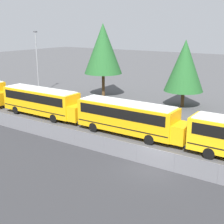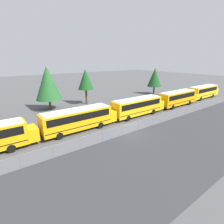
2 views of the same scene
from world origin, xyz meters
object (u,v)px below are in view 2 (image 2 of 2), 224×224
object	(u,v)px
school_bus_3	(138,105)
tree_1	(48,83)
school_bus_5	(204,91)
school_bus_2	(79,118)
tree_0	(86,79)
tree_3	(155,77)
school_bus_4	(178,97)

from	to	relation	value
school_bus_3	tree_1	size ratio (longest dim) A/B	1.32
school_bus_5	school_bus_2	bearing A→B (deg)	-179.92
school_bus_5	tree_0	size ratio (longest dim) A/B	1.45
school_bus_3	school_bus_5	bearing A→B (deg)	0.46
school_bus_2	tree_3	world-z (taller)	tree_3
school_bus_3	tree_3	distance (m)	21.44
school_bus_5	tree_3	distance (m)	13.12
school_bus_2	school_bus_5	world-z (taller)	same
school_bus_3	tree_1	world-z (taller)	tree_1
school_bus_2	tree_3	bearing A→B (deg)	21.07
school_bus_3	tree_0	bearing A→B (deg)	104.34
school_bus_5	tree_0	world-z (taller)	tree_0
school_bus_2	tree_1	world-z (taller)	tree_1
school_bus_2	tree_0	xyz separation A→B (m)	(8.28, 12.92, 3.66)
school_bus_4	school_bus_5	xyz separation A→B (m)	(12.02, 0.46, 0.00)
school_bus_5	school_bus_3	bearing A→B (deg)	-179.54
tree_0	tree_1	size ratio (longest dim) A/B	0.91
school_bus_2	tree_0	bearing A→B (deg)	57.35
school_bus_3	tree_3	world-z (taller)	tree_3
school_bus_2	school_bus_3	world-z (taller)	same
tree_0	tree_3	size ratio (longest dim) A/B	1.06
tree_3	school_bus_4	bearing A→B (deg)	-117.13
school_bus_5	tree_3	xyz separation A→B (m)	(-5.99, 11.31, 2.90)
school_bus_2	school_bus_5	distance (m)	35.47
school_bus_3	school_bus_4	xyz separation A→B (m)	(11.83, -0.27, 0.00)
school_bus_2	school_bus_4	bearing A→B (deg)	-1.01
tree_3	tree_1	bearing A→B (deg)	176.06
tree_0	tree_1	bearing A→B (deg)	176.81
school_bus_2	tree_0	size ratio (longest dim) A/B	1.45
tree_0	tree_1	distance (m)	8.12
tree_0	tree_3	world-z (taller)	tree_0
tree_0	tree_3	xyz separation A→B (m)	(21.20, -1.57, -0.76)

